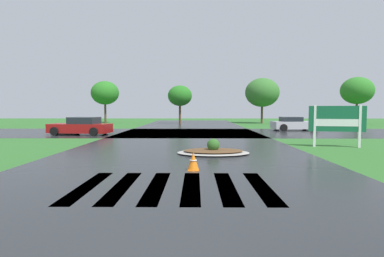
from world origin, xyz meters
The scene contains 10 objects.
asphalt_roadway centered at (0.00, 10.00, 0.00)m, with size 11.32×80.00×0.01m, color #232628.
asphalt_cross_road centered at (0.00, 22.86, 0.00)m, with size 90.00×10.19×0.01m, color #232628.
crosswalk_stripes centered at (0.00, 4.56, 0.00)m, with size 4.95×3.48×0.01m.
estate_billboard centered at (7.89, 13.07, 1.39)m, with size 2.75×0.65×2.20m.
median_island centered at (1.34, 10.53, 0.13)m, with size 3.20×2.16×0.68m.
car_silver_hatch centered at (-8.17, 20.61, 0.63)m, with size 4.74×2.58×1.35m.
car_white_sedan centered at (9.51, 25.61, 0.59)m, with size 4.14×2.39×1.24m.
drainage_pipe_stack centered at (-9.14, 20.43, 0.38)m, with size 1.87×1.16×0.76m.
traffic_cone centered at (0.48, 6.75, 0.29)m, with size 0.39×0.39×0.61m.
background_treeline centered at (7.15, 39.18, 4.12)m, with size 37.60×5.90×6.12m.
Camera 1 is at (0.56, -3.59, 2.03)m, focal length 29.98 mm.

